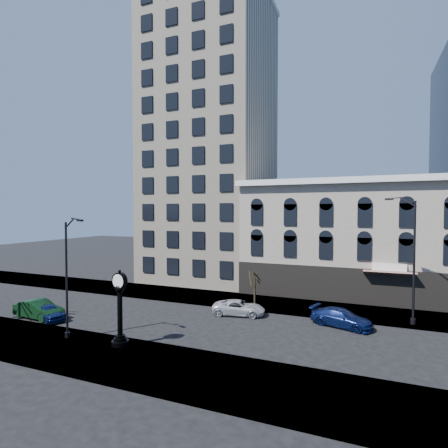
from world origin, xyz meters
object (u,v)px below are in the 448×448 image
at_px(car_near_a, 48,312).
at_px(car_near_b, 39,309).
at_px(street_clock, 120,311).
at_px(street_lamp_near, 71,246).

distance_m(car_near_a, car_near_b, 1.12).
relative_size(street_clock, street_lamp_near, 0.58).
relative_size(street_clock, car_near_a, 1.30).
height_order(street_clock, car_near_a, street_clock).
relative_size(car_near_a, car_near_b, 0.84).
bearing_deg(street_clock, car_near_b, 171.52).
bearing_deg(car_near_a, car_near_b, 103.97).
xyz_separation_m(street_lamp_near, car_near_a, (-5.66, 2.93, -6.05)).
xyz_separation_m(car_near_a, car_near_b, (-1.12, 0.04, 0.10)).
bearing_deg(street_clock, car_near_a, 170.25).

